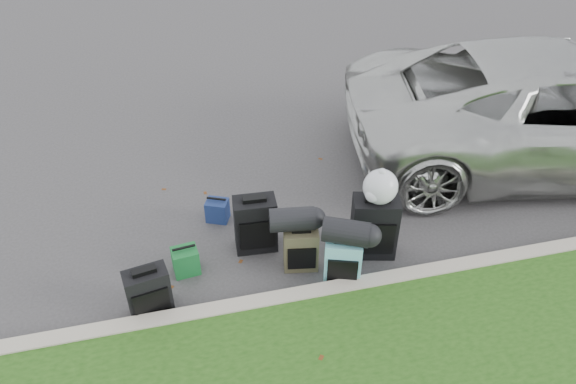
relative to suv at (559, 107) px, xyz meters
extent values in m
plane|color=#383535|center=(-3.87, -0.87, -0.80)|extent=(120.00, 120.00, 0.00)
cube|color=#9E937F|center=(-3.87, -1.87, -0.73)|extent=(120.00, 0.18, 0.15)
imported|color=#B7B7B2|center=(0.00, 0.00, 0.00)|extent=(6.17, 3.72, 1.60)
cube|color=black|center=(-5.65, -1.61, -0.53)|extent=(0.47, 0.31, 0.55)
cube|color=black|center=(-4.41, -0.91, -0.46)|extent=(0.49, 0.32, 0.69)
cube|color=#3E3925|center=(-3.98, -1.34, -0.54)|extent=(0.41, 0.30, 0.52)
cube|color=#57A2AD|center=(-3.60, -1.65, -0.52)|extent=(0.45, 0.35, 0.56)
cube|color=black|center=(-3.12, -1.31, -0.42)|extent=(0.57, 0.42, 0.76)
cube|color=#166429|center=(-5.25, -1.13, -0.64)|extent=(0.30, 0.25, 0.32)
cube|color=navy|center=(-4.78, -0.31, -0.66)|extent=(0.32, 0.30, 0.28)
cylinder|color=black|center=(-4.07, -1.27, -0.15)|extent=(0.52, 0.33, 0.26)
cylinder|color=black|center=(-3.59, -1.65, -0.11)|extent=(0.55, 0.46, 0.27)
sphere|color=silver|center=(-3.11, -1.32, 0.15)|extent=(0.38, 0.38, 0.38)
camera|label=1|loc=(-5.19, -5.73, 3.74)|focal=35.00mm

